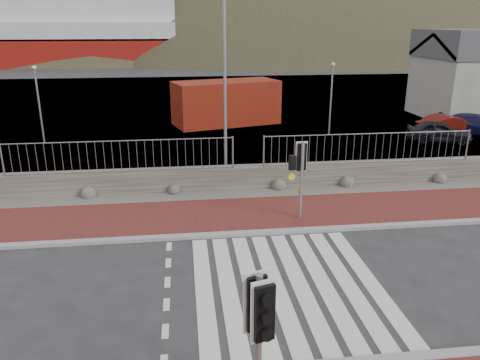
{
  "coord_description": "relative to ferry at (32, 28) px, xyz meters",
  "views": [
    {
      "loc": [
        -2.45,
        -10.02,
        6.25
      ],
      "look_at": [
        -0.84,
        3.0,
        1.81
      ],
      "focal_mm": 35.0,
      "sensor_mm": 36.0,
      "label": 1
    }
  ],
  "objects": [
    {
      "name": "stone_wall",
      "position": [
        24.65,
        -60.6,
        -4.91
      ],
      "size": [
        40.0,
        0.6,
        0.9
      ],
      "primitive_type": "cube",
      "color": "#47413A",
      "rests_on": "ground"
    },
    {
      "name": "quay",
      "position": [
        24.65,
        -40.0,
        -5.36
      ],
      "size": [
        120.0,
        40.0,
        0.5
      ],
      "primitive_type": "cube",
      "color": "#4C4C4F",
      "rests_on": "ground"
    },
    {
      "name": "shipping_container",
      "position": [
        24.99,
        -48.19,
        -4.0
      ],
      "size": [
        7.06,
        4.45,
        2.73
      ],
      "primitive_type": "cube",
      "rotation": [
        0.0,
        0.0,
        0.28
      ],
      "color": "maroon",
      "rests_on": "ground"
    },
    {
      "name": "water",
      "position": [
        24.65,
        -5.0,
        -5.36
      ],
      "size": [
        220.0,
        50.0,
        0.05
      ],
      "primitive_type": "cube",
      "color": "#3F4C54",
      "rests_on": "ground"
    },
    {
      "name": "railing",
      "position": [
        24.65,
        -60.75,
        -3.54
      ],
      "size": [
        18.07,
        0.07,
        1.22
      ],
      "color": "gray",
      "rests_on": "stone_wall"
    },
    {
      "name": "hills_backdrop",
      "position": [
        31.4,
        20.0,
        -28.42
      ],
      "size": [
        254.0,
        90.0,
        100.0
      ],
      "color": "#2F321E",
      "rests_on": "ground"
    },
    {
      "name": "streetlight",
      "position": [
        23.98,
        -59.78,
        -1.27
      ],
      "size": [
        1.53,
        0.45,
        7.26
      ],
      "rotation": [
        0.0,
        0.0,
        0.2
      ],
      "color": "gray",
      "rests_on": "ground"
    },
    {
      "name": "ground",
      "position": [
        24.65,
        -67.9,
        -5.36
      ],
      "size": [
        220.0,
        220.0,
        0.0
      ],
      "primitive_type": "plane",
      "color": "#28282B",
      "rests_on": "ground"
    },
    {
      "name": "car_b",
      "position": [
        37.37,
        -53.04,
        -4.76
      ],
      "size": [
        3.84,
        2.07,
        1.2
      ],
      "primitive_type": "imported",
      "rotation": [
        0.0,
        0.0,
        1.8
      ],
      "color": "#55110C",
      "rests_on": "ground"
    },
    {
      "name": "sidewalk_far",
      "position": [
        24.65,
        -63.4,
        -5.32
      ],
      "size": [
        40.0,
        3.0,
        0.08
      ],
      "primitive_type": "cube",
      "color": "maroon",
      "rests_on": "ground"
    },
    {
      "name": "traffic_signal_near",
      "position": [
        23.23,
        -71.98,
        -3.39
      ],
      "size": [
        0.44,
        0.33,
        2.74
      ],
      "rotation": [
        0.0,
        0.0,
        0.27
      ],
      "color": "gray",
      "rests_on": "ground"
    },
    {
      "name": "car_c",
      "position": [
        39.18,
        -53.0,
        -4.77
      ],
      "size": [
        4.41,
        2.88,
        1.19
      ],
      "primitive_type": "imported",
      "rotation": [
        0.0,
        0.0,
        1.25
      ],
      "color": "#121338",
      "rests_on": "ground"
    },
    {
      "name": "car_a",
      "position": [
        36.08,
        -54.42,
        -4.78
      ],
      "size": [
        3.65,
        2.41,
        1.16
      ],
      "primitive_type": "imported",
      "rotation": [
        0.0,
        0.0,
        1.23
      ],
      "color": "black",
      "rests_on": "ground"
    },
    {
      "name": "traffic_signal_far",
      "position": [
        25.91,
        -63.93,
        -3.42
      ],
      "size": [
        0.64,
        0.26,
        2.67
      ],
      "rotation": [
        0.0,
        0.0,
        3.22
      ],
      "color": "gray",
      "rests_on": "ground"
    },
    {
      "name": "ferry",
      "position": [
        0.0,
        0.0,
        0.0
      ],
      "size": [
        50.0,
        16.0,
        20.0
      ],
      "color": "maroon",
      "rests_on": "ground"
    },
    {
      "name": "gravel_strip",
      "position": [
        24.65,
        -61.4,
        -5.33
      ],
      "size": [
        40.0,
        1.5,
        0.06
      ],
      "primitive_type": "cube",
      "color": "#59544C",
      "rests_on": "ground"
    },
    {
      "name": "kerb_far",
      "position": [
        24.65,
        -64.9,
        -5.31
      ],
      "size": [
        40.0,
        0.25,
        0.12
      ],
      "primitive_type": "cube",
      "color": "gray",
      "rests_on": "ground"
    },
    {
      "name": "zebra_crossing",
      "position": [
        24.65,
        -67.9,
        -5.36
      ],
      "size": [
        4.62,
        5.6,
        0.01
      ],
      "color": "silver",
      "rests_on": "ground"
    }
  ]
}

